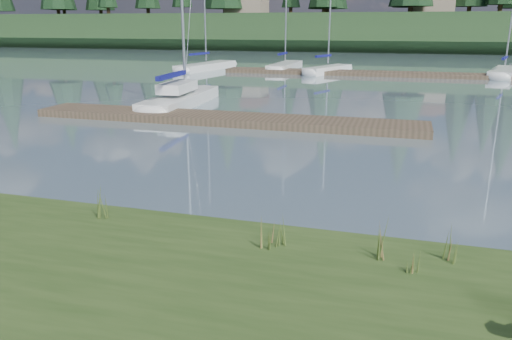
% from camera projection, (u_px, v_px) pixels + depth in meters
% --- Properties ---
extents(ground, '(200.00, 200.00, 0.00)m').
position_uv_depth(ground, '(365.00, 75.00, 38.31)').
color(ground, gray).
rests_on(ground, ground).
extents(ridge, '(200.00, 20.00, 5.00)m').
position_uv_depth(ridge, '(388.00, 32.00, 77.18)').
color(ridge, '#1D3419').
rests_on(ridge, ground).
extents(sailboat_main, '(2.08, 8.11, 11.64)m').
position_uv_depth(sailboat_main, '(185.00, 95.00, 24.53)').
color(sailboat_main, white).
rests_on(sailboat_main, ground).
extents(dock_near, '(16.00, 2.00, 0.30)m').
position_uv_depth(dock_near, '(222.00, 119.00, 20.01)').
color(dock_near, '#4C3D2C').
rests_on(dock_near, ground).
extents(dock_far, '(26.00, 2.20, 0.30)m').
position_uv_depth(dock_far, '(392.00, 74.00, 37.72)').
color(dock_far, '#4C3D2C').
rests_on(dock_far, ground).
extents(sailboat_bg_0, '(3.10, 8.73, 12.36)m').
position_uv_depth(sailboat_bg_0, '(211.00, 65.00, 43.41)').
color(sailboat_bg_0, white).
rests_on(sailboat_bg_0, ground).
extents(sailboat_bg_1, '(1.66, 7.88, 11.74)m').
position_uv_depth(sailboat_bg_1, '(287.00, 65.00, 43.50)').
color(sailboat_bg_1, white).
rests_on(sailboat_bg_1, ground).
extents(sailboat_bg_2, '(3.51, 6.44, 9.82)m').
position_uv_depth(sailboat_bg_2, '(331.00, 69.00, 40.06)').
color(sailboat_bg_2, white).
rests_on(sailboat_bg_2, ground).
extents(sailboat_bg_3, '(3.49, 7.99, 11.56)m').
position_uv_depth(sailboat_bg_3, '(505.00, 71.00, 38.12)').
color(sailboat_bg_3, white).
rests_on(sailboat_bg_3, ground).
extents(weed_0, '(0.17, 0.14, 0.53)m').
position_uv_depth(weed_0, '(266.00, 237.00, 7.90)').
color(weed_0, '#475B23').
rests_on(weed_0, bank).
extents(weed_1, '(0.17, 0.14, 0.58)m').
position_uv_depth(weed_1, '(278.00, 231.00, 8.06)').
color(weed_1, '#475B23').
rests_on(weed_1, bank).
extents(weed_2, '(0.17, 0.14, 0.72)m').
position_uv_depth(weed_2, '(383.00, 241.00, 7.57)').
color(weed_2, '#475B23').
rests_on(weed_2, bank).
extents(weed_3, '(0.17, 0.14, 0.62)m').
position_uv_depth(weed_3, '(100.00, 205.00, 9.16)').
color(weed_3, '#475B23').
rests_on(weed_3, bank).
extents(weed_4, '(0.17, 0.14, 0.37)m').
position_uv_depth(weed_4, '(413.00, 265.00, 7.13)').
color(weed_4, '#475B23').
rests_on(weed_4, bank).
extents(weed_5, '(0.17, 0.14, 0.61)m').
position_uv_depth(weed_5, '(452.00, 246.00, 7.49)').
color(weed_5, '#475B23').
rests_on(weed_5, bank).
extents(mud_lip, '(60.00, 0.50, 0.14)m').
position_uv_depth(mud_lip, '(228.00, 235.00, 9.20)').
color(mud_lip, '#33281C').
rests_on(mud_lip, ground).
extents(house_0, '(6.30, 5.30, 4.65)m').
position_uv_depth(house_0, '(247.00, 1.00, 79.01)').
color(house_0, gray).
rests_on(house_0, ridge).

